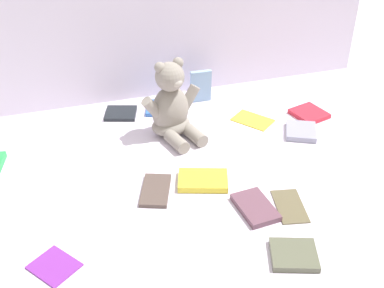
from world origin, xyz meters
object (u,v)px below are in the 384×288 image
at_px(book_case_9, 294,255).
at_px(book_case_12, 201,86).
at_px(book_case_3, 156,190).
at_px(book_case_5, 301,132).
at_px(book_case_10, 160,108).
at_px(book_case_7, 290,206).
at_px(book_case_6, 255,207).
at_px(teddy_bear, 172,108).
at_px(book_case_2, 309,114).
at_px(book_case_0, 203,180).
at_px(book_case_8, 253,120).
at_px(book_case_4, 121,113).
at_px(book_case_11, 54,266).

distance_m(book_case_9, book_case_12, 0.78).
xyz_separation_m(book_case_3, book_case_5, (0.51, 0.15, 0.00)).
relative_size(book_case_9, book_case_10, 1.04).
bearing_deg(book_case_7, book_case_10, 119.56).
bearing_deg(book_case_5, book_case_3, 41.77).
xyz_separation_m(book_case_3, book_case_12, (0.27, 0.45, 0.05)).
bearing_deg(book_case_7, book_case_12, 105.34).
bearing_deg(book_case_3, book_case_9, -32.29).
bearing_deg(book_case_9, book_case_6, -154.98).
bearing_deg(book_case_5, book_case_10, -10.18).
bearing_deg(teddy_bear, book_case_2, -19.66).
distance_m(teddy_bear, book_case_9, 0.62).
xyz_separation_m(book_case_0, book_case_6, (0.09, -0.14, -0.00)).
bearing_deg(book_case_12, book_case_2, -29.81).
height_order(book_case_5, book_case_6, book_case_5).
bearing_deg(book_case_5, book_case_9, 86.55).
bearing_deg(book_case_5, book_case_2, -103.84).
height_order(book_case_0, book_case_10, book_case_0).
distance_m(book_case_0, book_case_5, 0.41).
relative_size(book_case_6, book_case_7, 0.98).
height_order(teddy_bear, book_case_2, teddy_bear).
relative_size(book_case_3, book_case_8, 1.06).
xyz_separation_m(book_case_0, book_case_2, (0.46, 0.25, -0.00)).
height_order(book_case_4, book_case_9, book_case_9).
bearing_deg(book_case_9, teddy_bear, -149.69).
relative_size(book_case_9, book_case_11, 1.06).
xyz_separation_m(book_case_0, book_case_9, (0.12, -0.32, -0.00)).
xyz_separation_m(book_case_0, book_case_4, (-0.15, 0.44, -0.00)).
height_order(book_case_3, book_case_9, book_case_9).
relative_size(book_case_2, book_case_3, 0.79).
distance_m(book_case_7, book_case_9, 0.18).
bearing_deg(book_case_0, book_case_11, -47.25).
height_order(teddy_bear, book_case_4, teddy_bear).
bearing_deg(book_case_6, book_case_7, -14.72).
distance_m(book_case_0, book_case_2, 0.52).
bearing_deg(book_case_12, book_case_10, -170.07).
distance_m(book_case_2, book_case_9, 0.66).
height_order(teddy_bear, book_case_5, teddy_bear).
distance_m(teddy_bear, book_case_2, 0.48).
relative_size(teddy_bear, book_case_5, 2.33).
relative_size(book_case_5, book_case_12, 0.91).
bearing_deg(book_case_3, book_case_10, 94.67).
bearing_deg(book_case_9, book_case_5, 169.36).
relative_size(teddy_bear, book_case_12, 2.13).
bearing_deg(book_case_7, book_case_6, -178.41).
height_order(book_case_4, book_case_6, book_case_6).
bearing_deg(book_case_6, book_case_11, 179.80).
bearing_deg(book_case_10, book_case_9, -62.18).
xyz_separation_m(teddy_bear, book_case_9, (0.13, -0.60, -0.08)).
distance_m(book_case_7, book_case_10, 0.63).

